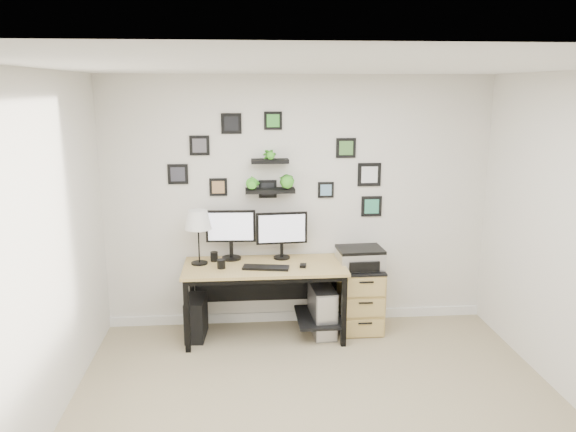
{
  "coord_description": "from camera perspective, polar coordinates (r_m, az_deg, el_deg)",
  "views": [
    {
      "loc": [
        -0.59,
        -3.68,
        2.47
      ],
      "look_at": [
        -0.12,
        1.83,
        1.2
      ],
      "focal_mm": 35.0,
      "sensor_mm": 36.0,
      "label": 1
    }
  ],
  "objects": [
    {
      "name": "monitor_right",
      "position": [
        5.71,
        -0.64,
        -1.57
      ],
      "size": [
        0.52,
        0.18,
        0.49
      ],
      "color": "black",
      "rests_on": "desk"
    },
    {
      "name": "pen_cup",
      "position": [
        5.74,
        -7.51,
        -4.11
      ],
      "size": [
        0.08,
        0.08,
        0.1
      ],
      "primitive_type": "cylinder",
      "color": "black",
      "rests_on": "desk"
    },
    {
      "name": "desk",
      "position": [
        5.66,
        -2.04,
        -6.09
      ],
      "size": [
        1.6,
        0.7,
        0.75
      ],
      "color": "tan",
      "rests_on": "ground"
    },
    {
      "name": "pc_tower_black",
      "position": [
        5.82,
        -9.31,
        -10.13
      ],
      "size": [
        0.21,
        0.43,
        0.41
      ],
      "primitive_type": "cube",
      "rotation": [
        0.0,
        0.0,
        -0.07
      ],
      "color": "black",
      "rests_on": "ground"
    },
    {
      "name": "pc_tower_grey",
      "position": [
        5.82,
        3.51,
        -9.52
      ],
      "size": [
        0.25,
        0.51,
        0.49
      ],
      "color": "gray",
      "rests_on": "ground"
    },
    {
      "name": "room",
      "position": [
        6.18,
        1.05,
        -10.1
      ],
      "size": [
        4.0,
        4.0,
        4.0
      ],
      "color": "tan",
      "rests_on": "ground"
    },
    {
      "name": "monitor_left",
      "position": [
        5.71,
        -5.83,
        -1.51
      ],
      "size": [
        0.5,
        0.21,
        0.51
      ],
      "color": "black",
      "rests_on": "desk"
    },
    {
      "name": "wall_decor",
      "position": [
        5.68,
        -1.33,
        4.65
      ],
      "size": [
        2.2,
        0.18,
        1.09
      ],
      "color": "black",
      "rests_on": "ground"
    },
    {
      "name": "mug",
      "position": [
        5.51,
        -6.8,
        -4.86
      ],
      "size": [
        0.08,
        0.08,
        0.09
      ],
      "primitive_type": "cylinder",
      "color": "black",
      "rests_on": "desk"
    },
    {
      "name": "mouse",
      "position": [
        5.52,
        1.54,
        -5.06
      ],
      "size": [
        0.08,
        0.1,
        0.03
      ],
      "primitive_type": "cube",
      "rotation": [
        0.0,
        0.0,
        -0.19
      ],
      "color": "black",
      "rests_on": "desk"
    },
    {
      "name": "printer",
      "position": [
        5.78,
        7.33,
        -4.23
      ],
      "size": [
        0.47,
        0.39,
        0.21
      ],
      "color": "silver",
      "rests_on": "file_cabinet"
    },
    {
      "name": "keyboard",
      "position": [
        5.47,
        -2.26,
        -5.25
      ],
      "size": [
        0.47,
        0.22,
        0.02
      ],
      "primitive_type": "cube",
      "rotation": [
        0.0,
        0.0,
        -0.18
      ],
      "color": "black",
      "rests_on": "desk"
    },
    {
      "name": "table_lamp",
      "position": [
        5.57,
        -9.13,
        -0.52
      ],
      "size": [
        0.27,
        0.27,
        0.55
      ],
      "color": "black",
      "rests_on": "desk"
    },
    {
      "name": "file_cabinet",
      "position": [
        5.93,
        7.34,
        -8.27
      ],
      "size": [
        0.43,
        0.53,
        0.67
      ],
      "color": "tan",
      "rests_on": "ground"
    }
  ]
}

